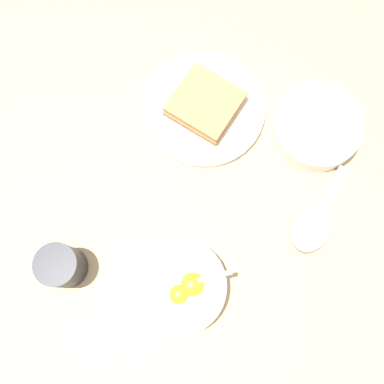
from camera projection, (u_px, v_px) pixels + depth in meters
The scene contains 7 objects.
ground_plane at pixel (210, 256), 0.72m from camera, with size 3.00×3.00×0.00m, color tan.
egg_bowl at pixel (179, 286), 0.69m from camera, with size 0.15×0.15×0.07m.
toast_plate at pixel (204, 108), 0.77m from camera, with size 0.21×0.21×0.01m.
toast_sandwich at pixel (205, 104), 0.75m from camera, with size 0.14×0.14×0.03m.
soup_spoon at pixel (314, 224), 0.72m from camera, with size 0.16×0.11×0.04m.
congee_bowl at pixel (317, 127), 0.75m from camera, with size 0.15×0.15×0.04m.
drinking_cup at pixel (61, 266), 0.68m from camera, with size 0.06×0.06×0.08m.
Camera 1 is at (0.07, -0.03, 0.73)m, focal length 42.00 mm.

